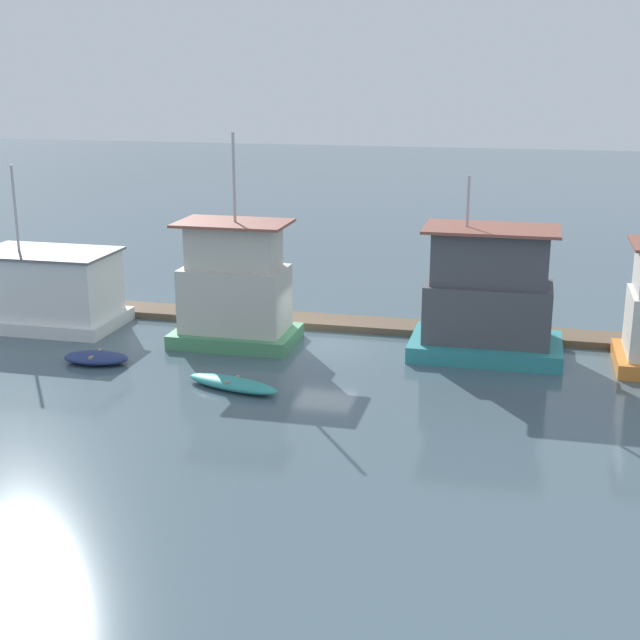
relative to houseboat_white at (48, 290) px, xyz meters
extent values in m
plane|color=#475B66|center=(12.94, -0.02, -1.69)|extent=(200.00, 200.00, 0.00)
cube|color=brown|center=(12.94, 3.01, -1.54)|extent=(42.40, 1.89, 0.30)
cube|color=white|center=(0.00, 0.00, -1.39)|extent=(6.43, 4.07, 0.58)
cube|color=white|center=(0.00, 0.00, 0.29)|extent=(5.83, 3.47, 2.78)
cube|color=slate|center=(0.00, 0.00, 1.74)|extent=(6.13, 3.77, 0.12)
cylinder|color=#B2B2B7|center=(-1.31, 0.00, 3.71)|extent=(0.12, 0.12, 3.82)
cube|color=#4C9360|center=(9.12, -0.55, -1.39)|extent=(5.17, 3.43, 0.60)
cube|color=beige|center=(9.12, -0.55, 0.27)|extent=(4.35, 2.61, 2.73)
cube|color=beige|center=(9.12, -0.55, 2.55)|extent=(3.73, 1.99, 1.82)
cube|color=brown|center=(9.12, -0.55, 3.52)|extent=(4.65, 2.91, 0.12)
cylinder|color=#B2B2B7|center=(9.21, -0.55, 5.40)|extent=(0.12, 0.12, 3.65)
cube|color=teal|center=(19.65, 0.30, -1.35)|extent=(6.12, 3.97, 0.66)
cube|color=#4C4C51|center=(19.65, 0.30, 0.16)|extent=(5.05, 2.90, 2.37)
cube|color=#4C4C51|center=(19.65, 0.30, 2.42)|extent=(4.56, 2.42, 2.15)
cube|color=brown|center=(19.65, 0.30, 3.56)|extent=(5.35, 3.20, 0.12)
cylinder|color=#B2B2B7|center=(18.67, 0.30, 4.63)|extent=(0.12, 0.12, 2.02)
ellipsoid|color=navy|center=(4.54, -4.49, -1.46)|extent=(2.75, 1.62, 0.46)
cube|color=#997F60|center=(4.54, -4.49, -1.30)|extent=(0.26, 1.19, 0.08)
ellipsoid|color=teal|center=(10.84, -6.09, -1.46)|extent=(3.97, 2.03, 0.44)
cube|color=#997F60|center=(10.84, -6.09, -1.31)|extent=(0.39, 0.87, 0.08)
cylinder|color=brown|center=(8.89, 1.81, -0.79)|extent=(0.27, 0.27, 1.78)
camera|label=1|loc=(21.10, -35.35, 9.72)|focal=50.00mm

